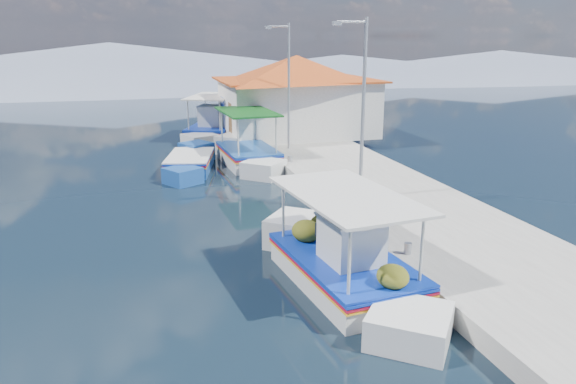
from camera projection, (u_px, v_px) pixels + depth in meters
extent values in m
plane|color=black|center=(241.00, 245.00, 15.95)|extent=(160.00, 160.00, 0.00)
cube|color=#AAA89F|center=(351.00, 175.00, 22.98)|extent=(5.00, 44.00, 0.50)
cylinder|color=#A5A8AD|center=(408.00, 248.00, 13.99)|extent=(0.20, 0.20, 0.30)
cylinder|color=#A5A8AD|center=(338.00, 196.00, 18.62)|extent=(0.20, 0.20, 0.30)
cylinder|color=#A5A8AD|center=(290.00, 159.00, 24.16)|extent=(0.20, 0.20, 0.30)
cylinder|color=#A5A8AD|center=(260.00, 136.00, 29.71)|extent=(0.20, 0.20, 0.30)
cube|color=silver|center=(344.00, 276.00, 13.37)|extent=(2.67, 4.57, 0.95)
cube|color=silver|center=(318.00, 232.00, 16.07)|extent=(2.23, 2.23, 1.05)
cube|color=silver|center=(381.00, 336.00, 10.72)|extent=(2.17, 2.17, 0.90)
cube|color=#0C2EA3|center=(345.00, 260.00, 13.25)|extent=(2.75, 4.71, 0.06)
cube|color=#A30D28|center=(344.00, 263.00, 13.27)|extent=(2.75, 4.71, 0.05)
cube|color=#F3AA1B|center=(344.00, 265.00, 13.29)|extent=(2.75, 4.71, 0.04)
cube|color=#0C2EA3|center=(345.00, 257.00, 13.23)|extent=(2.77, 4.67, 0.05)
cube|color=brown|center=(345.00, 258.00, 13.24)|extent=(2.48, 4.46, 0.05)
cube|color=silver|center=(349.00, 241.00, 12.80)|extent=(1.35, 1.43, 1.10)
cube|color=silver|center=(349.00, 218.00, 12.64)|extent=(1.47, 1.54, 0.06)
cylinder|color=beige|center=(296.00, 206.00, 14.61)|extent=(0.07, 0.07, 1.61)
cylinder|color=beige|center=(359.00, 203.00, 14.89)|extent=(0.07, 0.07, 1.61)
cylinder|color=beige|center=(328.00, 259.00, 11.14)|extent=(0.07, 0.07, 1.61)
cylinder|color=beige|center=(409.00, 254.00, 11.42)|extent=(0.07, 0.07, 1.61)
cube|color=silver|center=(347.00, 195.00, 12.79)|extent=(2.78, 4.58, 0.07)
ellipsoid|color=#464B14|center=(316.00, 229.00, 14.42)|extent=(0.76, 0.84, 0.57)
ellipsoid|color=#464B14|center=(337.00, 223.00, 15.03)|extent=(0.64, 0.71, 0.48)
ellipsoid|color=#464B14|center=(377.00, 279.00, 11.49)|extent=(0.68, 0.75, 0.51)
sphere|color=#FF6508|center=(377.00, 219.00, 13.76)|extent=(0.40, 0.40, 0.40)
cube|color=silver|center=(248.00, 159.00, 25.98)|extent=(2.39, 4.17, 1.04)
cube|color=silver|center=(240.00, 146.00, 28.50)|extent=(2.22, 2.22, 1.15)
cube|color=silver|center=(258.00, 172.00, 23.50)|extent=(2.16, 2.16, 0.98)
cube|color=#0C2EA3|center=(248.00, 149.00, 25.85)|extent=(2.46, 4.30, 0.07)
cube|color=#A30D28|center=(248.00, 151.00, 25.87)|extent=(2.46, 4.30, 0.05)
cube|color=#F3AA1B|center=(248.00, 153.00, 25.89)|extent=(2.46, 4.30, 0.04)
cube|color=navy|center=(248.00, 148.00, 25.83)|extent=(2.48, 4.26, 0.05)
cube|color=brown|center=(248.00, 148.00, 25.83)|extent=(2.21, 4.08, 0.05)
cylinder|color=beige|center=(225.00, 125.00, 27.00)|extent=(0.08, 0.08, 1.75)
cylinder|color=beige|center=(260.00, 124.00, 27.38)|extent=(0.08, 0.08, 1.75)
cylinder|color=beige|center=(234.00, 137.00, 23.81)|extent=(0.08, 0.08, 1.75)
cylinder|color=beige|center=(273.00, 136.00, 24.18)|extent=(0.08, 0.08, 1.75)
cube|color=#0E4816|center=(247.00, 112.00, 25.35)|extent=(2.50, 4.18, 0.08)
cube|color=navy|center=(190.00, 166.00, 24.69)|extent=(2.57, 3.75, 0.95)
cube|color=navy|center=(174.00, 154.00, 26.57)|extent=(1.78, 1.78, 1.05)
cube|color=navy|center=(208.00, 177.00, 22.85)|extent=(1.73, 1.73, 0.90)
cube|color=#0C2EA3|center=(190.00, 157.00, 24.57)|extent=(2.65, 3.86, 0.06)
cube|color=#A30D28|center=(190.00, 158.00, 24.60)|extent=(2.65, 3.86, 0.05)
cube|color=#F3AA1B|center=(190.00, 160.00, 24.61)|extent=(2.65, 3.86, 0.04)
cube|color=silver|center=(190.00, 155.00, 24.55)|extent=(2.65, 3.83, 0.05)
cube|color=brown|center=(190.00, 156.00, 24.56)|extent=(2.41, 3.65, 0.05)
cube|color=silver|center=(213.00, 134.00, 32.61)|extent=(3.81, 4.91, 1.03)
cube|color=silver|center=(189.00, 126.00, 34.76)|extent=(2.13, 2.13, 1.14)
cube|color=silver|center=(240.00, 141.00, 30.50)|extent=(2.07, 2.07, 0.98)
cube|color=#0C2EA3|center=(213.00, 126.00, 32.48)|extent=(3.92, 5.06, 0.07)
cube|color=#A30D28|center=(213.00, 128.00, 32.51)|extent=(3.92, 5.06, 0.05)
cube|color=#F3AA1B|center=(213.00, 129.00, 32.53)|extent=(3.92, 5.06, 0.04)
cube|color=#0C2EA3|center=(213.00, 125.00, 32.46)|extent=(3.93, 5.03, 0.05)
cube|color=brown|center=(213.00, 126.00, 32.47)|extent=(3.61, 4.76, 0.05)
cube|color=silver|center=(215.00, 116.00, 32.06)|extent=(1.71, 1.79, 1.19)
cube|color=silver|center=(215.00, 106.00, 31.89)|extent=(1.85, 1.93, 0.07)
cylinder|color=beige|center=(184.00, 109.00, 33.05)|extent=(0.08, 0.08, 1.74)
cylinder|color=beige|center=(210.00, 107.00, 34.15)|extent=(0.08, 0.08, 1.74)
cylinder|color=beige|center=(216.00, 116.00, 30.31)|extent=(0.08, 0.08, 1.74)
cylinder|color=beige|center=(243.00, 113.00, 31.41)|extent=(0.08, 0.08, 1.74)
cube|color=silver|center=(212.00, 96.00, 31.99)|extent=(3.91, 4.96, 0.08)
cube|color=white|center=(296.00, 108.00, 30.89)|extent=(8.00, 6.00, 3.00)
cube|color=#B64819|center=(297.00, 80.00, 30.46)|extent=(8.64, 6.48, 0.10)
pyramid|color=#B64819|center=(297.00, 68.00, 30.28)|extent=(10.49, 10.49, 1.40)
cube|color=brown|center=(231.00, 122.00, 29.06)|extent=(0.06, 1.00, 2.00)
cube|color=#0C2EA3|center=(223.00, 105.00, 31.21)|extent=(0.06, 1.20, 0.90)
cylinder|color=#A5A8AD|center=(363.00, 112.00, 18.04)|extent=(0.12, 0.12, 6.00)
cylinder|color=#A5A8AD|center=(352.00, 22.00, 17.12)|extent=(1.00, 0.08, 0.08)
cube|color=#A5A8AD|center=(337.00, 23.00, 17.00)|extent=(0.30, 0.14, 0.14)
cylinder|color=#A5A8AD|center=(289.00, 88.00, 26.36)|extent=(0.12, 0.12, 6.00)
cylinder|color=#A5A8AD|center=(279.00, 26.00, 25.44)|extent=(1.00, 0.08, 0.08)
cube|color=#A5A8AD|center=(268.00, 27.00, 25.32)|extent=(0.30, 0.14, 0.14)
cone|color=slate|center=(111.00, 66.00, 65.73)|extent=(96.00, 96.00, 5.50)
cone|color=slate|center=(342.00, 69.00, 73.84)|extent=(76.80, 76.80, 3.80)
cone|color=slate|center=(500.00, 65.00, 80.35)|extent=(89.60, 89.60, 4.20)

